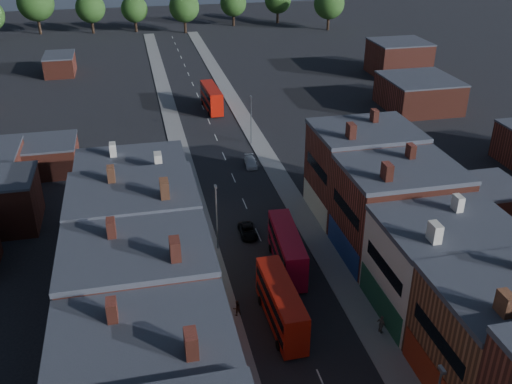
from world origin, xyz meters
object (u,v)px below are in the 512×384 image
bus_1 (287,249)px  car_3 (251,162)px  car_2 (248,231)px  bus_2 (212,98)px  ped_1 (237,308)px  bus_0 (281,304)px  ped_3 (381,324)px

bus_1 → car_3: size_ratio=2.57×
car_2 → car_3: size_ratio=1.00×
bus_2 → ped_1: bus_2 is taller
car_3 → ped_1: (-8.62, -33.68, 0.35)m
bus_1 → bus_2: size_ratio=0.99×
car_3 → ped_1: size_ratio=2.49×
bus_0 → car_3: bearing=81.2°
ped_1 → ped_3: 13.58m
bus_1 → ped_3: size_ratio=5.61×
car_2 → bus_0: bearing=-90.3°
ped_3 → car_3: bearing=-11.2°
bus_1 → bus_2: 53.46m
car_2 → bus_1: bearing=-69.5°
ped_1 → ped_3: (12.47, -5.37, 0.11)m
bus_0 → car_2: size_ratio=2.50×
bus_2 → bus_1: bearing=-92.7°
car_2 → ped_3: ped_3 is taller
bus_2 → bus_0: bearing=-95.4°
bus_1 → car_2: bus_1 is taller
car_3 → car_2: bearing=-98.7°
car_3 → bus_0: bearing=-93.3°
bus_2 → car_2: bearing=-96.0°
ped_3 → bus_0: bearing=52.4°
bus_2 → ped_3: bearing=-87.7°
ped_1 → bus_1: bearing=-149.6°
bus_0 → bus_2: bus_2 is taller
bus_2 → car_3: (1.82, -26.53, -1.83)m
car_3 → ped_1: ped_1 is taller
ped_1 → ped_3: ped_3 is taller
bus_1 → ped_3: (5.67, -12.13, -1.35)m
car_2 → bus_2: bearing=87.4°
bus_0 → car_2: bearing=87.8°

